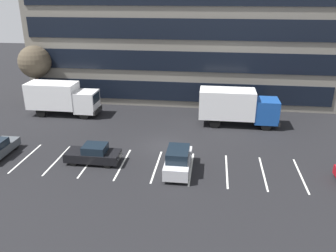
{
  "coord_description": "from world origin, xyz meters",
  "views": [
    {
      "loc": [
        4.16,
        -28.14,
        13.16
      ],
      "look_at": [
        0.23,
        1.39,
        1.4
      ],
      "focal_mm": 36.72,
      "sensor_mm": 36.0,
      "label": 1
    }
  ],
  "objects_px": {
    "box_truck_blue": "(237,106)",
    "bare_tree": "(35,62)",
    "box_truck_white": "(61,97)",
    "suv_silver": "(178,160)",
    "sedan_black": "(93,154)"
  },
  "relations": [
    {
      "from": "box_truck_blue",
      "to": "box_truck_white",
      "type": "relative_size",
      "value": 1.03
    },
    {
      "from": "sedan_black",
      "to": "bare_tree",
      "type": "bearing_deg",
      "value": 129.67
    },
    {
      "from": "box_truck_blue",
      "to": "sedan_black",
      "type": "bearing_deg",
      "value": -139.74
    },
    {
      "from": "sedan_black",
      "to": "bare_tree",
      "type": "distance_m",
      "value": 19.03
    },
    {
      "from": "box_truck_white",
      "to": "suv_silver",
      "type": "xyz_separation_m",
      "value": [
        14.34,
        -11.42,
        -1.11
      ]
    },
    {
      "from": "box_truck_blue",
      "to": "box_truck_white",
      "type": "distance_m",
      "value": 19.3
    },
    {
      "from": "box_truck_white",
      "to": "box_truck_blue",
      "type": "bearing_deg",
      "value": -2.02
    },
    {
      "from": "box_truck_blue",
      "to": "bare_tree",
      "type": "xyz_separation_m",
      "value": [
        -23.76,
        4.1,
        3.13
      ]
    },
    {
      "from": "box_truck_blue",
      "to": "sedan_black",
      "type": "xyz_separation_m",
      "value": [
        -11.96,
        -10.13,
        -1.38
      ]
    },
    {
      "from": "box_truck_blue",
      "to": "box_truck_white",
      "type": "height_order",
      "value": "box_truck_blue"
    },
    {
      "from": "box_truck_white",
      "to": "suv_silver",
      "type": "distance_m",
      "value": 18.37
    },
    {
      "from": "box_truck_blue",
      "to": "bare_tree",
      "type": "bearing_deg",
      "value": 170.22
    },
    {
      "from": "box_truck_white",
      "to": "sedan_black",
      "type": "height_order",
      "value": "box_truck_white"
    },
    {
      "from": "box_truck_blue",
      "to": "sedan_black",
      "type": "distance_m",
      "value": 15.74
    },
    {
      "from": "bare_tree",
      "to": "box_truck_blue",
      "type": "bearing_deg",
      "value": -9.78
    }
  ]
}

